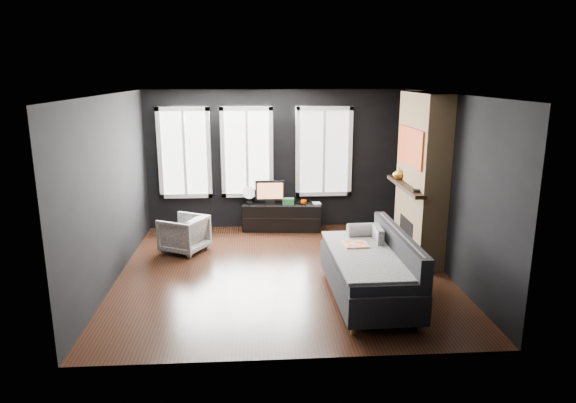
{
  "coord_description": "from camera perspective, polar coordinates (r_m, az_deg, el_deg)",
  "views": [
    {
      "loc": [
        -0.42,
        -7.43,
        2.98
      ],
      "look_at": [
        0.1,
        0.3,
        1.05
      ],
      "focal_mm": 32.0,
      "sensor_mm": 36.0,
      "label": 1
    }
  ],
  "objects": [
    {
      "name": "floor",
      "position": [
        8.02,
        -0.57,
        -7.83
      ],
      "size": [
        5.0,
        5.0,
        0.0
      ],
      "primitive_type": "plane",
      "color": "black",
      "rests_on": "ground"
    },
    {
      "name": "armchair",
      "position": [
        8.98,
        -11.5,
        -3.37
      ],
      "size": [
        0.87,
        0.89,
        0.69
      ],
      "primitive_type": "imported",
      "rotation": [
        0.0,
        0.0,
        -2.05
      ],
      "color": "silver",
      "rests_on": "floor"
    },
    {
      "name": "ceiling",
      "position": [
        7.45,
        -0.62,
        11.83
      ],
      "size": [
        5.0,
        5.0,
        0.0
      ],
      "primitive_type": "plane",
      "color": "white",
      "rests_on": "ground"
    },
    {
      "name": "sofa",
      "position": [
        7.06,
        8.92,
        -7.05
      ],
      "size": [
        1.13,
        2.2,
        0.94
      ],
      "primitive_type": null,
      "rotation": [
        0.0,
        0.0,
        0.02
      ],
      "color": "#262628",
      "rests_on": "floor"
    },
    {
      "name": "windows",
      "position": [
        9.91,
        -4.09,
        10.49
      ],
      "size": [
        4.0,
        0.16,
        1.76
      ],
      "primitive_type": null,
      "color": "white",
      "rests_on": "wall_back"
    },
    {
      "name": "wall_right",
      "position": [
        8.15,
        17.24,
        1.81
      ],
      "size": [
        0.02,
        5.0,
        2.7
      ],
      "primitive_type": "cube",
      "color": "black",
      "rests_on": "ground"
    },
    {
      "name": "mug",
      "position": [
        9.93,
        1.74,
        0.01
      ],
      "size": [
        0.12,
        0.1,
        0.12
      ],
      "primitive_type": "imported",
      "rotation": [
        0.0,
        0.0,
        0.1
      ],
      "color": "#E04F00",
      "rests_on": "media_console"
    },
    {
      "name": "mantel_clock",
      "position": [
        8.07,
        14.08,
        1.17
      ],
      "size": [
        0.15,
        0.15,
        0.04
      ],
      "primitive_type": "cylinder",
      "rotation": [
        0.0,
        0.0,
        0.35
      ],
      "color": "black",
      "rests_on": "fireplace"
    },
    {
      "name": "mantel_vase",
      "position": [
        8.99,
        12.19,
        3.09
      ],
      "size": [
        0.26,
        0.26,
        0.2
      ],
      "primitive_type": "imported",
      "rotation": [
        0.0,
        0.0,
        -0.36
      ],
      "color": "yellow",
      "rests_on": "fireplace"
    },
    {
      "name": "media_console",
      "position": [
        10.06,
        -0.69,
        -1.69
      ],
      "size": [
        1.56,
        0.61,
        0.52
      ],
      "primitive_type": null,
      "rotation": [
        0.0,
        0.0,
        -0.09
      ],
      "color": "black",
      "rests_on": "floor"
    },
    {
      "name": "monitor",
      "position": [
        9.95,
        -2.02,
        1.22
      ],
      "size": [
        0.58,
        0.14,
        0.52
      ],
      "primitive_type": null,
      "rotation": [
        0.0,
        0.0,
        -0.03
      ],
      "color": "black",
      "rests_on": "media_console"
    },
    {
      "name": "fireplace",
      "position": [
        8.64,
        14.6,
        2.65
      ],
      "size": [
        0.7,
        1.62,
        2.7
      ],
      "primitive_type": null,
      "color": "#93724C",
      "rests_on": "floor"
    },
    {
      "name": "wall_left",
      "position": [
        7.89,
        -19.05,
        1.28
      ],
      "size": [
        0.02,
        5.0,
        2.7
      ],
      "primitive_type": "cube",
      "color": "black",
      "rests_on": "ground"
    },
    {
      "name": "wall_back",
      "position": [
        10.07,
        -1.42,
        4.67
      ],
      "size": [
        5.0,
        0.02,
        2.7
      ],
      "primitive_type": "cube",
      "color": "black",
      "rests_on": "ground"
    },
    {
      "name": "desk_fan",
      "position": [
        10.01,
        -4.34,
        0.79
      ],
      "size": [
        0.32,
        0.32,
        0.36
      ],
      "primitive_type": null,
      "rotation": [
        0.0,
        0.0,
        -0.34
      ],
      "color": "#9F9F9F",
      "rests_on": "media_console"
    },
    {
      "name": "storage_box",
      "position": [
        9.94,
        0.03,
        0.03
      ],
      "size": [
        0.23,
        0.16,
        0.12
      ],
      "primitive_type": "cube",
      "rotation": [
        0.0,
        0.0,
        -0.06
      ],
      "color": "#296739",
      "rests_on": "media_console"
    },
    {
      "name": "stripe_pillow",
      "position": [
        7.46,
        9.97,
        -4.25
      ],
      "size": [
        0.1,
        0.38,
        0.38
      ],
      "primitive_type": "cube",
      "rotation": [
        0.0,
        0.0,
        -0.02
      ],
      "color": "gray",
      "rests_on": "sofa"
    },
    {
      "name": "book",
      "position": [
        9.98,
        2.79,
        0.32
      ],
      "size": [
        0.15,
        0.03,
        0.2
      ],
      "primitive_type": "imported",
      "rotation": [
        0.0,
        0.0,
        0.07
      ],
      "color": "#9E937D",
      "rests_on": "media_console"
    }
  ]
}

